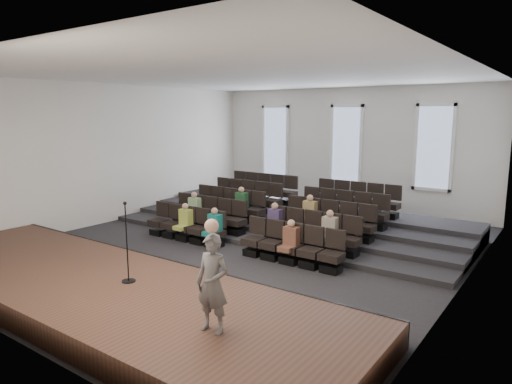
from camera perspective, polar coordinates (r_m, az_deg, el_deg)
ground at (r=13.82m, az=-1.29°, el=-6.77°), size 14.00×14.00×0.00m
ceiling at (r=13.30m, az=-1.38°, el=14.41°), size 12.00×14.00×0.02m
wall_back at (r=19.38m, az=11.26°, el=5.32°), size 12.00×0.04×5.00m
wall_left at (r=17.59m, az=-17.28°, el=4.64°), size 0.04×14.00×5.00m
wall_right at (r=10.87m, az=24.99°, el=1.30°), size 0.04×14.00×5.00m
stage at (r=10.34m, az=-18.86°, el=-11.62°), size 11.80×3.60×0.50m
stage_lip at (r=11.38m, az=-11.53°, el=-9.30°), size 11.80×0.06×0.52m
risers at (r=16.33m, az=5.39°, el=-3.52°), size 11.80×4.80×0.60m
seating_rows at (r=14.87m, az=2.26°, el=-2.88°), size 6.80×4.70×1.67m
windows at (r=19.31m, az=11.20°, el=5.90°), size 8.44×0.10×3.24m
audience at (r=13.86m, az=-0.51°, el=-3.25°), size 5.45×2.64×1.10m
speaker at (r=7.33m, az=-5.45°, el=-11.32°), size 0.61×0.44×1.58m
mic_stand at (r=9.81m, az=-15.76°, el=-7.96°), size 0.28×0.28×1.69m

